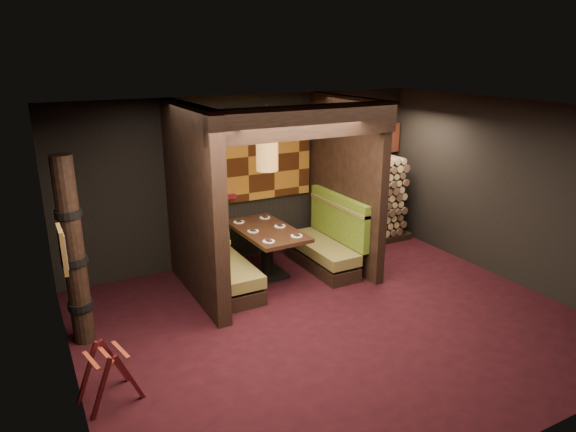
# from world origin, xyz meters

# --- Properties ---
(floor) EXTENTS (6.50, 5.50, 0.02)m
(floor) POSITION_xyz_m (0.00, 0.00, -0.01)
(floor) COLOR black
(floor) RESTS_ON ground
(ceiling) EXTENTS (6.50, 5.50, 0.02)m
(ceiling) POSITION_xyz_m (0.00, 0.00, 2.86)
(ceiling) COLOR black
(ceiling) RESTS_ON ground
(wall_back) EXTENTS (6.50, 0.02, 2.85)m
(wall_back) POSITION_xyz_m (0.00, 2.76, 1.43)
(wall_back) COLOR black
(wall_back) RESTS_ON ground
(wall_front) EXTENTS (6.50, 0.02, 2.85)m
(wall_front) POSITION_xyz_m (0.00, -2.76, 1.43)
(wall_front) COLOR black
(wall_front) RESTS_ON ground
(wall_left) EXTENTS (0.02, 5.50, 2.85)m
(wall_left) POSITION_xyz_m (-3.26, 0.00, 1.43)
(wall_left) COLOR black
(wall_left) RESTS_ON ground
(wall_right) EXTENTS (0.02, 5.50, 2.85)m
(wall_right) POSITION_xyz_m (3.26, 0.00, 1.43)
(wall_right) COLOR black
(wall_right) RESTS_ON ground
(partition_left) EXTENTS (0.20, 2.20, 2.85)m
(partition_left) POSITION_xyz_m (-1.35, 1.65, 1.43)
(partition_left) COLOR black
(partition_left) RESTS_ON floor
(partition_right) EXTENTS (0.15, 2.10, 2.85)m
(partition_right) POSITION_xyz_m (1.30, 1.70, 1.43)
(partition_right) COLOR black
(partition_right) RESTS_ON floor
(header_beam) EXTENTS (2.85, 0.18, 0.44)m
(header_beam) POSITION_xyz_m (-0.02, 0.70, 2.63)
(header_beam) COLOR black
(header_beam) RESTS_ON partition_left
(tapa_back_panel) EXTENTS (2.40, 0.06, 1.55)m
(tapa_back_panel) POSITION_xyz_m (-0.02, 2.71, 1.82)
(tapa_back_panel) COLOR #9D611D
(tapa_back_panel) RESTS_ON wall_back
(tapa_side_panel) EXTENTS (0.04, 1.85, 1.45)m
(tapa_side_panel) POSITION_xyz_m (-1.23, 1.82, 1.85)
(tapa_side_panel) COLOR #9D611D
(tapa_side_panel) RESTS_ON partition_left
(lacquer_shelf) EXTENTS (0.60, 0.12, 0.07)m
(lacquer_shelf) POSITION_xyz_m (-0.60, 2.65, 1.18)
(lacquer_shelf) COLOR maroon
(lacquer_shelf) RESTS_ON wall_back
(booth_bench_left) EXTENTS (0.68, 1.60, 1.14)m
(booth_bench_left) POSITION_xyz_m (-0.96, 1.65, 0.40)
(booth_bench_left) COLOR black
(booth_bench_left) RESTS_ON floor
(booth_bench_right) EXTENTS (0.68, 1.60, 1.14)m
(booth_bench_right) POSITION_xyz_m (0.93, 1.65, 0.40)
(booth_bench_right) COLOR black
(booth_bench_right) RESTS_ON floor
(dining_table) EXTENTS (0.88, 1.57, 0.82)m
(dining_table) POSITION_xyz_m (-0.13, 1.78, 0.58)
(dining_table) COLOR black
(dining_table) RESTS_ON floor
(place_settings) EXTENTS (0.70, 1.25, 0.03)m
(place_settings) POSITION_xyz_m (-0.13, 1.78, 0.83)
(place_settings) COLOR white
(place_settings) RESTS_ON dining_table
(pendant_lamp) EXTENTS (0.34, 0.34, 1.07)m
(pendant_lamp) POSITION_xyz_m (-0.13, 1.73, 2.01)
(pendant_lamp) COLOR olive
(pendant_lamp) RESTS_ON ceiling
(framed_picture) EXTENTS (0.05, 0.36, 0.46)m
(framed_picture) POSITION_xyz_m (-3.22, 0.10, 1.62)
(framed_picture) COLOR olive
(framed_picture) RESTS_ON wall_left
(luggage_rack) EXTENTS (0.68, 0.54, 0.66)m
(luggage_rack) POSITION_xyz_m (-2.97, -0.27, 0.33)
(luggage_rack) COLOR #440D0F
(luggage_rack) RESTS_ON floor
(totem_column) EXTENTS (0.31, 0.31, 2.40)m
(totem_column) POSITION_xyz_m (-3.05, 1.10, 1.19)
(totem_column) COLOR black
(totem_column) RESTS_ON floor
(firewood_stack) EXTENTS (1.73, 0.70, 1.64)m
(firewood_stack) POSITION_xyz_m (2.29, 2.35, 0.82)
(firewood_stack) COLOR black
(firewood_stack) RESTS_ON floor
(mosaic_header) EXTENTS (1.83, 0.10, 0.56)m
(mosaic_header) POSITION_xyz_m (2.29, 2.68, 1.92)
(mosaic_header) COLOR maroon
(mosaic_header) RESTS_ON wall_back
(bay_front_post) EXTENTS (0.08, 0.08, 2.85)m
(bay_front_post) POSITION_xyz_m (1.39, 1.96, 1.43)
(bay_front_post) COLOR black
(bay_front_post) RESTS_ON floor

